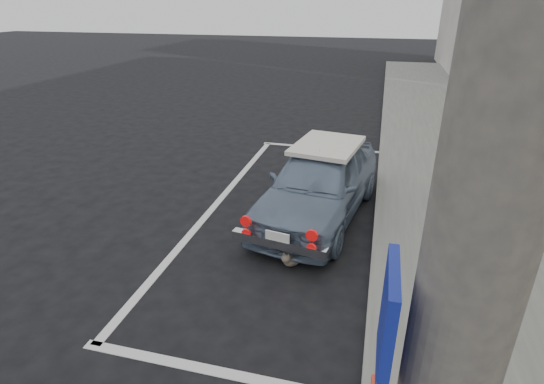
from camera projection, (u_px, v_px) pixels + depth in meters
The scene contains 7 objects.
ground at pixel (195, 328), 4.62m from camera, with size 80.00×80.00×0.00m, color black.
sidewalk at pixel (479, 263), 5.63m from camera, with size 2.80×40.00×0.15m, color slate.
pline_rear at pixel (222, 373), 4.06m from camera, with size 3.00×0.12×0.01m, color silver.
pline_front at pixel (324, 148), 10.24m from camera, with size 3.00×0.12×0.01m, color silver.
pline_side at pixel (217, 203), 7.47m from camera, with size 0.12×7.00×0.01m, color silver.
retro_coupe at pixel (319, 182), 6.81m from camera, with size 1.93×3.63×1.17m.
cat at pixel (292, 257), 5.68m from camera, with size 0.34×0.45×0.26m.
Camera 1 is at (1.70, -3.27, 3.26)m, focal length 28.00 mm.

